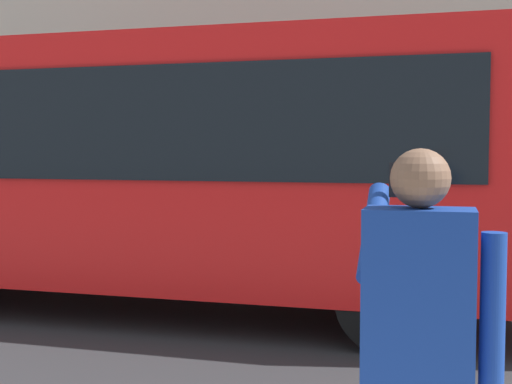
# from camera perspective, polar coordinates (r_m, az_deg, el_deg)

# --- Properties ---
(ground_plane) EXTENTS (60.00, 60.00, 0.00)m
(ground_plane) POSITION_cam_1_polar(r_m,az_deg,el_deg) (7.83, 6.30, -10.07)
(ground_plane) COLOR #2B2B2D
(red_bus) EXTENTS (9.05, 2.54, 3.08)m
(red_bus) POSITION_cam_1_polar(r_m,az_deg,el_deg) (8.04, -10.00, 2.37)
(red_bus) COLOR red
(red_bus) RESTS_ON ground_plane
(pedestrian_photographer) EXTENTS (0.53, 0.52, 1.70)m
(pedestrian_photographer) POSITION_cam_1_polar(r_m,az_deg,el_deg) (2.65, 13.52, -11.92)
(pedestrian_photographer) COLOR #4C4238
(pedestrian_photographer) RESTS_ON sidewalk_curb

